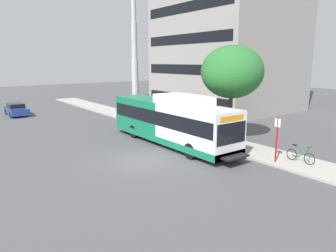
# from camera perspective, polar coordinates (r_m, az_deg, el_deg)

# --- Properties ---
(ground_plane) EXTENTS (120.00, 120.00, 0.00)m
(ground_plane) POSITION_cam_1_polar(r_m,az_deg,el_deg) (25.71, -14.37, -1.83)
(ground_plane) COLOR #4C4C51
(sidewalk_curb) EXTENTS (3.00, 56.00, 0.14)m
(sidewalk_curb) POSITION_cam_1_polar(r_m,az_deg,el_deg) (27.40, 0.91, -0.49)
(sidewalk_curb) COLOR #A8A399
(sidewalk_curb) RESTS_ON ground
(transit_bus) EXTENTS (2.58, 12.25, 3.65)m
(transit_bus) POSITION_cam_1_polar(r_m,az_deg,el_deg) (22.21, 0.50, 0.94)
(transit_bus) COLOR white
(transit_bus) RESTS_ON ground
(bus_stop_sign_pole) EXTENTS (0.10, 0.36, 2.60)m
(bus_stop_sign_pole) POSITION_cam_1_polar(r_m,az_deg,el_deg) (18.92, 19.25, -1.80)
(bus_stop_sign_pole) COLOR red
(bus_stop_sign_pole) RESTS_ON sidewalk_curb
(bicycle_parked) EXTENTS (0.52, 1.76, 1.02)m
(bicycle_parked) POSITION_cam_1_polar(r_m,az_deg,el_deg) (19.61, 23.03, -4.90)
(bicycle_parked) COLOR black
(bicycle_parked) RESTS_ON sidewalk_curb
(street_tree_near_stop) EXTENTS (4.47, 4.47, 6.88)m
(street_tree_near_stop) POSITION_cam_1_polar(r_m,az_deg,el_deg) (23.18, 11.61, 9.63)
(street_tree_near_stop) COLOR #4C3823
(street_tree_near_stop) RESTS_ON sidewalk_curb
(parked_car_far_lane) EXTENTS (1.80, 4.50, 1.33)m
(parked_car_far_lane) POSITION_cam_1_polar(r_m,az_deg,el_deg) (38.46, -25.96, 2.75)
(parked_car_far_lane) COLOR navy
(parked_car_far_lane) RESTS_ON ground
(lattice_comm_tower) EXTENTS (1.10, 1.10, 26.32)m
(lattice_comm_tower) POSITION_cam_1_polar(r_m,az_deg,el_deg) (52.11, -6.16, 14.73)
(lattice_comm_tower) COLOR #B7B7BC
(lattice_comm_tower) RESTS_ON ground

